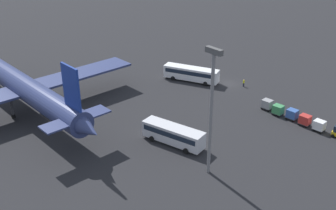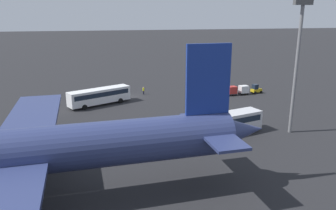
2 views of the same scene
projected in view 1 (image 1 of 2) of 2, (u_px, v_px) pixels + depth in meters
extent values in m
plane|color=#232326|center=(229.00, 84.00, 96.05)|extent=(600.00, 600.00, 0.00)
cylinder|color=navy|center=(18.00, 83.00, 81.48)|extent=(46.41, 6.05, 4.45)
cone|color=navy|center=(87.00, 128.00, 65.16)|extent=(5.92, 4.20, 4.00)
cube|color=navy|center=(82.00, 73.00, 87.97)|extent=(6.75, 21.49, 0.44)
cube|color=navy|center=(71.00, 87.00, 65.08)|extent=(4.64, 0.52, 7.12)
cube|color=navy|center=(76.00, 119.00, 67.09)|extent=(3.64, 11.67, 0.28)
cylinder|color=#38383D|center=(66.00, 81.00, 87.59)|extent=(5.64, 2.64, 2.45)
cylinder|color=#38383D|center=(12.00, 110.00, 79.92)|extent=(0.50, 0.50, 3.56)
cylinder|color=black|center=(13.00, 116.00, 80.50)|extent=(0.92, 0.53, 0.90)
cylinder|color=#38383D|center=(40.00, 101.00, 83.42)|extent=(0.50, 0.50, 3.56)
cylinder|color=black|center=(41.00, 107.00, 84.00)|extent=(0.92, 0.53, 0.90)
cube|color=white|center=(191.00, 73.00, 96.79)|extent=(12.79, 8.03, 2.84)
cube|color=#192333|center=(191.00, 71.00, 96.57)|extent=(11.88, 7.62, 0.91)
cylinder|color=black|center=(173.00, 78.00, 97.67)|extent=(1.03, 0.70, 1.00)
cylinder|color=black|center=(178.00, 74.00, 100.04)|extent=(1.03, 0.70, 1.00)
cylinder|color=black|center=(205.00, 84.00, 94.73)|extent=(1.03, 0.70, 1.00)
cylinder|color=black|center=(209.00, 79.00, 97.10)|extent=(1.03, 0.70, 1.00)
cube|color=silver|center=(173.00, 134.00, 71.45)|extent=(11.62, 5.73, 2.84)
cube|color=#192333|center=(173.00, 132.00, 71.23)|extent=(10.76, 5.53, 0.91)
cylinder|color=black|center=(152.00, 139.00, 72.71)|extent=(1.04, 0.55, 1.00)
cylinder|color=black|center=(162.00, 132.00, 74.93)|extent=(1.04, 0.55, 1.00)
cylinder|color=black|center=(186.00, 151.00, 69.15)|extent=(1.04, 0.55, 1.00)
cylinder|color=black|center=(195.00, 143.00, 71.37)|extent=(1.04, 0.55, 1.00)
cylinder|color=black|center=(333.00, 136.00, 74.02)|extent=(0.63, 0.33, 0.60)
cylinder|color=black|center=(335.00, 133.00, 75.01)|extent=(0.63, 0.33, 0.60)
cylinder|color=#1E1E2D|center=(244.00, 85.00, 94.47)|extent=(0.32, 0.32, 0.85)
cylinder|color=yellow|center=(244.00, 82.00, 94.14)|extent=(0.38, 0.38, 0.65)
sphere|color=tan|center=(244.00, 80.00, 93.95)|extent=(0.24, 0.24, 0.24)
cube|color=#38383D|center=(319.00, 129.00, 76.05)|extent=(2.13, 1.84, 0.10)
cube|color=silver|center=(319.00, 125.00, 75.68)|extent=(2.02, 1.75, 1.60)
cylinder|color=black|center=(313.00, 130.00, 76.23)|extent=(0.37, 0.15, 0.36)
cylinder|color=black|center=(316.00, 128.00, 77.04)|extent=(0.37, 0.15, 0.36)
cylinder|color=black|center=(321.00, 133.00, 75.26)|extent=(0.37, 0.15, 0.36)
cylinder|color=black|center=(324.00, 130.00, 76.08)|extent=(0.37, 0.15, 0.36)
cube|color=#38383D|center=(304.00, 123.00, 77.99)|extent=(2.13, 1.84, 0.10)
cube|color=#B72D28|center=(305.00, 119.00, 77.62)|extent=(2.02, 1.75, 1.60)
cylinder|color=black|center=(299.00, 124.00, 78.16)|extent=(0.37, 0.15, 0.36)
cylinder|color=black|center=(302.00, 122.00, 78.98)|extent=(0.37, 0.15, 0.36)
cylinder|color=black|center=(306.00, 127.00, 77.20)|extent=(0.37, 0.15, 0.36)
cylinder|color=black|center=(310.00, 125.00, 78.01)|extent=(0.37, 0.15, 0.36)
cube|color=#38383D|center=(292.00, 118.00, 80.10)|extent=(2.13, 1.84, 0.10)
cube|color=#33569E|center=(292.00, 114.00, 79.73)|extent=(2.02, 1.75, 1.60)
cylinder|color=black|center=(286.00, 118.00, 80.28)|extent=(0.37, 0.15, 0.36)
cylinder|color=black|center=(290.00, 116.00, 81.09)|extent=(0.37, 0.15, 0.36)
cylinder|color=black|center=(293.00, 121.00, 79.31)|extent=(0.37, 0.15, 0.36)
cylinder|color=black|center=(297.00, 119.00, 80.12)|extent=(0.37, 0.15, 0.36)
cube|color=#38383D|center=(278.00, 113.00, 81.80)|extent=(2.13, 1.84, 0.10)
cube|color=#38844C|center=(278.00, 109.00, 81.43)|extent=(2.02, 1.75, 1.60)
cylinder|color=black|center=(272.00, 114.00, 81.97)|extent=(0.37, 0.15, 0.36)
cylinder|color=black|center=(276.00, 112.00, 82.79)|extent=(0.37, 0.15, 0.36)
cylinder|color=black|center=(279.00, 116.00, 81.01)|extent=(0.37, 0.15, 0.36)
cylinder|color=black|center=(283.00, 114.00, 81.82)|extent=(0.37, 0.15, 0.36)
cube|color=#38383D|center=(267.00, 108.00, 84.02)|extent=(2.13, 1.84, 0.10)
cube|color=gray|center=(267.00, 104.00, 83.65)|extent=(2.02, 1.75, 1.60)
cylinder|color=black|center=(262.00, 108.00, 84.20)|extent=(0.37, 0.15, 0.36)
cylinder|color=black|center=(265.00, 106.00, 85.01)|extent=(0.37, 0.15, 0.36)
cylinder|color=black|center=(268.00, 111.00, 83.23)|extent=(0.37, 0.15, 0.36)
cylinder|color=black|center=(272.00, 109.00, 84.04)|extent=(0.37, 0.15, 0.36)
cylinder|color=slate|center=(211.00, 117.00, 60.55)|extent=(0.50, 0.50, 19.07)
cube|color=#4C4C4C|center=(214.00, 51.00, 56.23)|extent=(2.80, 0.70, 0.80)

